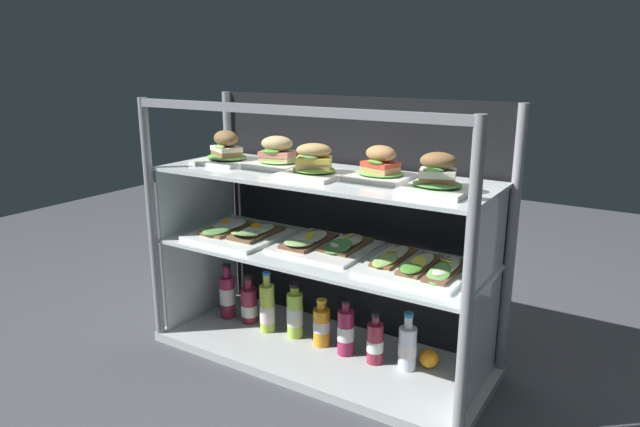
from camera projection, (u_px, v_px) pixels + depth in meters
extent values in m
cube|color=#404348|center=(320.00, 359.00, 2.16)|extent=(6.00, 6.00, 0.02)
cube|color=#B5BDBC|center=(320.00, 352.00, 2.16)|extent=(1.27, 0.49, 0.04)
cylinder|color=gray|center=(152.00, 225.00, 2.17)|extent=(0.03, 0.03, 0.96)
cylinder|color=gray|center=(468.00, 293.00, 1.54)|extent=(0.03, 0.03, 0.96)
cylinder|color=gray|center=(231.00, 201.00, 2.54)|extent=(0.03, 0.03, 0.96)
cylinder|color=gray|center=(511.00, 248.00, 1.91)|extent=(0.03, 0.03, 0.96)
cube|color=gray|center=(281.00, 110.00, 1.73)|extent=(1.23, 0.03, 0.03)
cube|color=black|center=(352.00, 216.00, 2.23)|extent=(1.20, 0.01, 0.93)
cube|color=silver|center=(202.00, 272.00, 2.41)|extent=(0.01, 0.42, 0.38)
cube|color=silver|center=(479.00, 343.00, 1.80)|extent=(0.01, 0.42, 0.38)
cube|color=silver|center=(320.00, 253.00, 2.05)|extent=(1.21, 0.44, 0.01)
cube|color=silver|center=(197.00, 195.00, 2.32)|extent=(0.01, 0.42, 0.27)
cube|color=silver|center=(487.00, 243.00, 1.71)|extent=(0.01, 0.42, 0.27)
cube|color=silver|center=(320.00, 176.00, 1.98)|extent=(1.21, 0.44, 0.01)
cube|color=white|center=(227.00, 161.00, 2.19)|extent=(0.20, 0.20, 0.01)
ellipsoid|color=#5D9442|center=(227.00, 157.00, 2.19)|extent=(0.16, 0.14, 0.02)
cube|color=olive|center=(227.00, 154.00, 2.19)|extent=(0.14, 0.13, 0.02)
cube|color=beige|center=(226.00, 149.00, 2.18)|extent=(0.15, 0.13, 0.02)
ellipsoid|color=#8DB05D|center=(220.00, 146.00, 2.15)|extent=(0.08, 0.06, 0.01)
ellipsoid|color=brown|center=(226.00, 138.00, 2.17)|extent=(0.15, 0.13, 0.06)
cube|color=white|center=(277.00, 165.00, 2.11)|extent=(0.19, 0.19, 0.02)
ellipsoid|color=#8BCC71|center=(277.00, 161.00, 2.10)|extent=(0.15, 0.12, 0.01)
cube|color=#E4C387|center=(277.00, 158.00, 2.10)|extent=(0.13, 0.11, 0.02)
cube|color=tan|center=(277.00, 154.00, 2.10)|extent=(0.14, 0.12, 0.02)
ellipsoid|color=#529733|center=(271.00, 151.00, 2.06)|extent=(0.07, 0.05, 0.02)
ellipsoid|color=tan|center=(277.00, 143.00, 2.09)|extent=(0.14, 0.12, 0.06)
cube|color=white|center=(313.00, 174.00, 1.95)|extent=(0.21, 0.21, 0.01)
ellipsoid|color=#6CA53A|center=(313.00, 169.00, 1.94)|extent=(0.15, 0.13, 0.02)
cube|color=#DCAF6B|center=(313.00, 166.00, 1.94)|extent=(0.14, 0.12, 0.02)
cube|color=#E7CD4E|center=(313.00, 160.00, 1.93)|extent=(0.14, 0.13, 0.02)
ellipsoid|color=#7AA153|center=(308.00, 157.00, 1.90)|extent=(0.08, 0.06, 0.02)
ellipsoid|color=tan|center=(313.00, 150.00, 1.92)|extent=(0.14, 0.13, 0.05)
cube|color=white|center=(380.00, 177.00, 1.90)|extent=(0.20, 0.20, 0.01)
ellipsoid|color=#6CAF4F|center=(380.00, 173.00, 1.89)|extent=(0.16, 0.14, 0.01)
cube|color=tan|center=(380.00, 170.00, 1.89)|extent=(0.13, 0.11, 0.02)
cube|color=#CB422F|center=(381.00, 164.00, 1.89)|extent=(0.13, 0.11, 0.02)
ellipsoid|color=#699F38|center=(376.00, 162.00, 1.85)|extent=(0.07, 0.05, 0.02)
ellipsoid|color=#AF7C4C|center=(381.00, 154.00, 1.88)|extent=(0.13, 0.11, 0.05)
cube|color=white|center=(437.00, 190.00, 1.71)|extent=(0.20, 0.20, 0.02)
ellipsoid|color=#579946|center=(437.00, 184.00, 1.70)|extent=(0.15, 0.13, 0.02)
cube|color=#9D6C3F|center=(437.00, 180.00, 1.70)|extent=(0.12, 0.11, 0.02)
cube|color=silver|center=(438.00, 173.00, 1.69)|extent=(0.13, 0.11, 0.02)
ellipsoid|color=#66B553|center=(434.00, 170.00, 1.66)|extent=(0.07, 0.05, 0.02)
ellipsoid|color=brown|center=(438.00, 161.00, 1.68)|extent=(0.13, 0.11, 0.05)
cube|color=white|center=(239.00, 235.00, 2.22)|extent=(0.33, 0.31, 0.01)
cube|color=brown|center=(229.00, 228.00, 2.26)|extent=(0.11, 0.23, 0.01)
ellipsoid|color=#5B9048|center=(217.00, 230.00, 2.20)|extent=(0.12, 0.13, 0.03)
ellipsoid|color=silver|center=(228.00, 225.00, 2.25)|extent=(0.10, 0.19, 0.02)
cylinder|color=orange|center=(225.00, 222.00, 2.25)|extent=(0.04, 0.04, 0.02)
cube|color=brown|center=(256.00, 233.00, 2.19)|extent=(0.11, 0.23, 0.01)
ellipsoid|color=#8EC66C|center=(245.00, 234.00, 2.13)|extent=(0.13, 0.13, 0.05)
ellipsoid|color=silver|center=(256.00, 230.00, 2.19)|extent=(0.10, 0.18, 0.01)
cylinder|color=orange|center=(256.00, 226.00, 2.20)|extent=(0.05, 0.05, 0.02)
cube|color=white|center=(325.00, 247.00, 2.08)|extent=(0.33, 0.31, 0.01)
cube|color=brown|center=(309.00, 241.00, 2.11)|extent=(0.11, 0.24, 0.01)
ellipsoid|color=#9FC675|center=(298.00, 243.00, 2.04)|extent=(0.13, 0.14, 0.03)
ellipsoid|color=silver|center=(309.00, 237.00, 2.10)|extent=(0.10, 0.19, 0.01)
cylinder|color=yellow|center=(308.00, 236.00, 2.08)|extent=(0.07, 0.07, 0.03)
cube|color=brown|center=(346.00, 245.00, 2.06)|extent=(0.11, 0.22, 0.01)
ellipsoid|color=#4D8B46|center=(338.00, 246.00, 2.01)|extent=(0.13, 0.13, 0.04)
ellipsoid|color=white|center=(347.00, 241.00, 2.06)|extent=(0.10, 0.17, 0.02)
cylinder|color=yellow|center=(348.00, 235.00, 2.08)|extent=(0.04, 0.05, 0.02)
cube|color=white|center=(417.00, 268.00, 1.86)|extent=(0.33, 0.31, 0.01)
cube|color=brown|center=(394.00, 257.00, 1.93)|extent=(0.08, 0.24, 0.01)
ellipsoid|color=#95BC5E|center=(385.00, 260.00, 1.87)|extent=(0.08, 0.13, 0.03)
ellipsoid|color=white|center=(394.00, 254.00, 1.93)|extent=(0.06, 0.19, 0.01)
cylinder|color=yellow|center=(391.00, 251.00, 1.92)|extent=(0.05, 0.05, 0.02)
cube|color=brown|center=(420.00, 265.00, 1.86)|extent=(0.08, 0.23, 0.01)
ellipsoid|color=#539A34|center=(412.00, 268.00, 1.80)|extent=(0.08, 0.12, 0.02)
ellipsoid|color=#ECECC5|center=(420.00, 261.00, 1.85)|extent=(0.06, 0.18, 0.01)
cylinder|color=yellow|center=(419.00, 262.00, 1.82)|extent=(0.06, 0.06, 0.02)
cube|color=brown|center=(447.00, 270.00, 1.81)|extent=(0.08, 0.24, 0.01)
ellipsoid|color=#6AA44D|center=(439.00, 273.00, 1.74)|extent=(0.07, 0.12, 0.05)
ellipsoid|color=silver|center=(447.00, 266.00, 1.80)|extent=(0.06, 0.19, 0.02)
cylinder|color=yellow|center=(446.00, 260.00, 1.82)|extent=(0.05, 0.05, 0.02)
cylinder|color=#992240|center=(227.00, 297.00, 2.40)|extent=(0.06, 0.06, 0.18)
cylinder|color=silver|center=(227.00, 295.00, 2.39)|extent=(0.06, 0.06, 0.07)
cylinder|color=#93194B|center=(226.00, 272.00, 2.37)|extent=(0.03, 0.03, 0.05)
cylinder|color=black|center=(226.00, 265.00, 2.36)|extent=(0.03, 0.03, 0.01)
cylinder|color=#982542|center=(249.00, 305.00, 2.36)|extent=(0.07, 0.07, 0.14)
cylinder|color=white|center=(249.00, 310.00, 2.36)|extent=(0.07, 0.07, 0.05)
cylinder|color=#9D233B|center=(249.00, 284.00, 2.33)|extent=(0.03, 0.03, 0.04)
cylinder|color=black|center=(248.00, 277.00, 2.33)|extent=(0.04, 0.04, 0.01)
cylinder|color=#C0D747|center=(267.00, 308.00, 2.27)|extent=(0.06, 0.06, 0.19)
cylinder|color=white|center=(267.00, 313.00, 2.28)|extent=(0.06, 0.06, 0.07)
cylinder|color=#BED64E|center=(267.00, 280.00, 2.24)|extent=(0.03, 0.03, 0.05)
cylinder|color=#2975B7|center=(266.00, 273.00, 2.23)|extent=(0.03, 0.03, 0.01)
cylinder|color=#AED94B|center=(295.00, 315.00, 2.23)|extent=(0.06, 0.06, 0.18)
cylinder|color=silver|center=(295.00, 316.00, 2.23)|extent=(0.06, 0.06, 0.07)
cylinder|color=#ADCA43|center=(295.00, 291.00, 2.20)|extent=(0.03, 0.03, 0.03)
cylinder|color=black|center=(295.00, 285.00, 2.19)|extent=(0.04, 0.04, 0.01)
cylinder|color=orange|center=(322.00, 327.00, 2.16)|extent=(0.07, 0.07, 0.14)
cylinder|color=silver|center=(322.00, 326.00, 2.16)|extent=(0.07, 0.07, 0.04)
cylinder|color=orange|center=(322.00, 306.00, 2.14)|extent=(0.04, 0.04, 0.03)
cylinder|color=gold|center=(322.00, 301.00, 2.14)|extent=(0.04, 0.04, 0.01)
cylinder|color=#9C214A|center=(346.00, 332.00, 2.09)|extent=(0.06, 0.06, 0.17)
cylinder|color=silver|center=(346.00, 333.00, 2.09)|extent=(0.06, 0.06, 0.05)
cylinder|color=#932642|center=(346.00, 307.00, 2.07)|extent=(0.03, 0.03, 0.03)
cylinder|color=black|center=(346.00, 301.00, 2.06)|extent=(0.03, 0.03, 0.01)
cylinder|color=maroon|center=(375.00, 343.00, 2.04)|extent=(0.06, 0.06, 0.15)
cylinder|color=white|center=(375.00, 345.00, 2.04)|extent=(0.06, 0.06, 0.04)
cylinder|color=maroon|center=(376.00, 320.00, 2.01)|extent=(0.03, 0.03, 0.03)
cylinder|color=black|center=(376.00, 315.00, 2.01)|extent=(0.03, 0.03, 0.01)
cylinder|color=silver|center=(407.00, 348.00, 1.99)|extent=(0.06, 0.06, 0.16)
cylinder|color=silver|center=(407.00, 349.00, 1.99)|extent=(0.06, 0.06, 0.04)
cylinder|color=white|center=(409.00, 322.00, 1.97)|extent=(0.03, 0.03, 0.04)
cylinder|color=teal|center=(409.00, 315.00, 1.96)|extent=(0.03, 0.03, 0.01)
sphere|color=orange|center=(429.00, 358.00, 2.01)|extent=(0.07, 0.07, 0.07)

